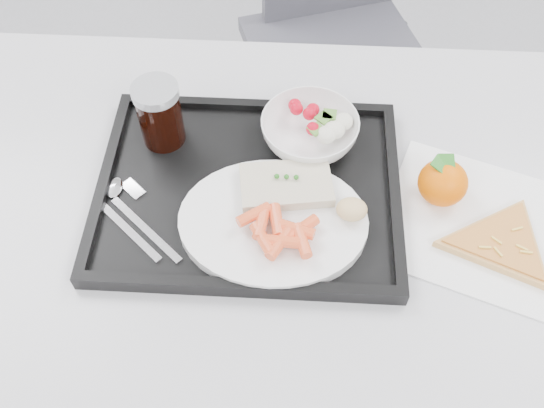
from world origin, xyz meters
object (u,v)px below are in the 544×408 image
at_px(chair, 341,11).
at_px(pizza_slice, 501,243).
at_px(cola_glass, 160,113).
at_px(table, 277,246).
at_px(salad_bowl, 310,131).
at_px(dinner_plate, 273,222).
at_px(tangerine, 443,183).
at_px(tray, 249,190).

height_order(chair, pizza_slice, chair).
bearing_deg(cola_glass, table, -37.25).
relative_size(table, salad_bowl, 7.89).
bearing_deg(chair, pizza_slice, -76.45).
distance_m(chair, salad_bowl, 0.69).
xyz_separation_m(table, chair, (0.12, 0.79, -0.15)).
distance_m(table, cola_glass, 0.27).
distance_m(dinner_plate, salad_bowl, 0.17).
height_order(cola_glass, tangerine, cola_glass).
height_order(table, chair, chair).
bearing_deg(tangerine, salad_bowl, 155.83).
bearing_deg(tray, table, -47.32).
distance_m(chair, cola_glass, 0.77).
bearing_deg(pizza_slice, dinner_plate, 178.41).
relative_size(chair, tangerine, 9.78).
bearing_deg(cola_glass, dinner_plate, -41.12).
distance_m(chair, dinner_plate, 0.85).
bearing_deg(tray, tangerine, 1.98).
bearing_deg(table, tray, 132.68).
bearing_deg(tangerine, chair, 99.15).
height_order(chair, salad_bowl, chair).
height_order(salad_bowl, tangerine, tangerine).
height_order(table, salad_bowl, salad_bowl).
bearing_deg(chair, cola_glass, -115.76).
relative_size(table, cola_glass, 11.11).
relative_size(salad_bowl, tangerine, 1.60).
relative_size(table, tangerine, 12.62).
height_order(table, cola_glass, cola_glass).
height_order(table, tray, tray).
relative_size(chair, cola_glass, 8.61).
distance_m(tray, pizza_slice, 0.37).
height_order(tray, cola_glass, cola_glass).
relative_size(tray, dinner_plate, 1.67).
distance_m(cola_glass, pizza_slice, 0.54).
bearing_deg(dinner_plate, tangerine, 17.15).
height_order(salad_bowl, pizza_slice, salad_bowl).
bearing_deg(table, pizza_slice, -4.54).
relative_size(table, chair, 1.29).
height_order(dinner_plate, tangerine, tangerine).
relative_size(dinner_plate, tangerine, 2.84).
xyz_separation_m(tray, cola_glass, (-0.14, 0.09, 0.06)).
height_order(table, pizza_slice, pizza_slice).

